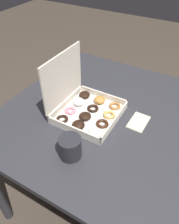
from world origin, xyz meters
The scene contains 5 objects.
ground_plane centered at (0.00, 0.00, 0.00)m, with size 8.00×8.00×0.00m, color #42382D.
dining_table centered at (0.00, 0.00, 0.67)m, with size 1.05×1.03×0.77m.
donut_box centered at (-0.06, 0.11, 0.83)m, with size 0.31×0.30×0.30m.
coffee_mug centered at (-0.32, 0.01, 0.82)m, with size 0.09×0.09×0.10m.
paper_napkin centered at (0.01, -0.16, 0.78)m, with size 0.13×0.08×0.01m.
Camera 1 is at (-0.78, -0.34, 1.51)m, focal length 35.00 mm.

